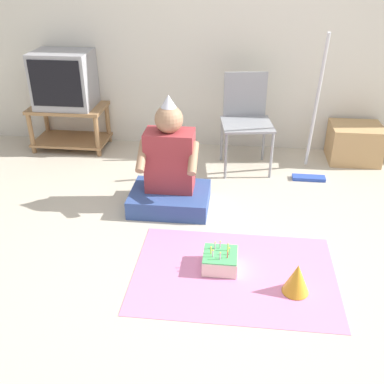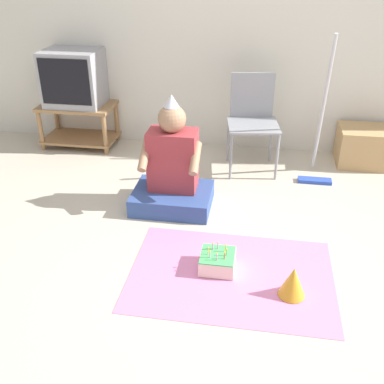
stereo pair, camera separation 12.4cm
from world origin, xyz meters
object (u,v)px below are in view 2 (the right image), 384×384
(tv, at_px, (74,78))
(folding_chair, at_px, (253,116))
(cardboard_box_stack, at_px, (363,146))
(dust_mop, at_px, (319,140))
(person_seated, at_px, (173,173))
(birthday_cake, at_px, (217,261))
(party_hat_blue, at_px, (293,282))

(tv, distance_m, folding_chair, 1.73)
(cardboard_box_stack, xyz_separation_m, dust_mop, (-0.45, -0.39, 0.18))
(folding_chair, height_order, cardboard_box_stack, folding_chair)
(person_seated, bearing_deg, folding_chair, 55.69)
(tv, relative_size, birthday_cake, 2.49)
(tv, bearing_deg, dust_mop, -9.94)
(tv, relative_size, person_seated, 0.61)
(tv, distance_m, person_seated, 1.60)
(tv, distance_m, dust_mop, 2.33)
(birthday_cake, bearing_deg, tv, 131.71)
(tv, xyz_separation_m, cardboard_box_stack, (2.72, -0.01, -0.51))
(birthday_cake, relative_size, party_hat_blue, 1.12)
(folding_chair, distance_m, dust_mop, 0.61)
(dust_mop, xyz_separation_m, birthday_cake, (-0.69, -1.38, -0.30))
(person_seated, height_order, birthday_cake, person_seated)
(folding_chair, height_order, party_hat_blue, folding_chair)
(cardboard_box_stack, bearing_deg, tv, 179.78)
(cardboard_box_stack, bearing_deg, party_hat_blue, -109.66)
(folding_chair, height_order, person_seated, person_seated)
(cardboard_box_stack, distance_m, party_hat_blue, 2.06)
(cardboard_box_stack, bearing_deg, dust_mop, -139.12)
(person_seated, height_order, party_hat_blue, person_seated)
(party_hat_blue, bearing_deg, dust_mop, 81.06)
(folding_chair, xyz_separation_m, person_seated, (-0.55, -0.81, -0.20))
(tv, height_order, person_seated, tv)
(folding_chair, relative_size, person_seated, 0.95)
(tv, height_order, birthday_cake, tv)
(person_seated, bearing_deg, party_hat_blue, -46.06)
(person_seated, distance_m, party_hat_blue, 1.28)
(person_seated, bearing_deg, birthday_cake, -59.83)
(cardboard_box_stack, distance_m, dust_mop, 0.62)
(folding_chair, height_order, birthday_cake, folding_chair)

